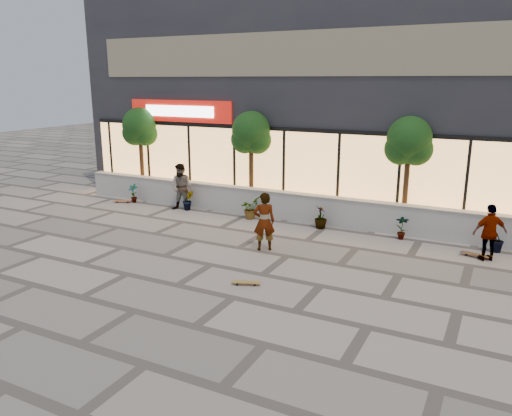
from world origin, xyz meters
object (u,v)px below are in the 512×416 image
at_px(skater_left, 182,187).
at_px(skateboard_center, 246,282).
at_px(tree_west, 140,129).
at_px(skateboard_right_near, 475,255).
at_px(tree_mideast, 409,144).
at_px(tree_midwest, 251,135).
at_px(skateboard_left, 122,201).
at_px(skater_center, 264,221).
at_px(skater_right_near, 490,233).

bearing_deg(skater_left, skateboard_center, -54.57).
relative_size(tree_west, skateboard_right_near, 4.74).
bearing_deg(skateboard_right_near, tree_mideast, 154.00).
relative_size(tree_west, tree_midwest, 1.00).
bearing_deg(skateboard_right_near, tree_west, -175.35).
relative_size(tree_west, skater_left, 2.08).
bearing_deg(skater_left, skateboard_right_near, -14.40).
bearing_deg(tree_west, skateboard_left, -86.69).
height_order(tree_mideast, skater_center, tree_mideast).
distance_m(skater_center, skateboard_center, 2.89).
distance_m(tree_midwest, skater_left, 3.44).
distance_m(tree_midwest, skater_right_near, 9.31).
relative_size(tree_mideast, skateboard_left, 5.23).
xyz_separation_m(tree_mideast, skater_right_near, (2.80, -2.12, -2.15)).
bearing_deg(tree_midwest, skateboard_center, -63.54).
bearing_deg(skateboard_left, skater_left, -22.73).
distance_m(skater_center, skater_left, 5.76).
distance_m(skater_center, skateboard_left, 8.54).
relative_size(tree_west, skater_center, 2.17).
bearing_deg(tree_mideast, skater_right_near, -37.11).
height_order(tree_west, skateboard_left, tree_west).
distance_m(tree_west, skateboard_right_near, 14.43).
bearing_deg(tree_mideast, skateboard_right_near, -38.80).
height_order(skateboard_center, skateboard_right_near, skateboard_right_near).
bearing_deg(tree_mideast, skater_center, -128.56).
distance_m(skater_center, skater_right_near, 6.51).
height_order(skater_center, skater_left, skater_left).
xyz_separation_m(skateboard_left, skateboard_right_near, (13.90, -0.50, 0.01)).
height_order(tree_midwest, skater_right_near, tree_midwest).
height_order(tree_midwest, skater_center, tree_midwest).
height_order(skater_right_near, skateboard_right_near, skater_right_near).
bearing_deg(skateboard_center, skater_center, 84.99).
relative_size(skater_right_near, skateboard_center, 2.23).
distance_m(tree_mideast, skater_left, 8.74).
bearing_deg(tree_midwest, skateboard_right_near, -13.27).
distance_m(skater_center, skateboard_right_near, 6.31).
distance_m(skater_right_near, skateboard_left, 14.25).
bearing_deg(tree_west, skater_right_near, -8.44).
xyz_separation_m(tree_midwest, skater_right_near, (8.80, -2.12, -2.15)).
bearing_deg(skater_left, skater_right_near, -14.93).
xyz_separation_m(tree_midwest, skateboard_center, (3.42, -6.88, -2.91)).
relative_size(tree_midwest, skateboard_right_near, 4.74).
bearing_deg(tree_midwest, tree_west, 180.00).
bearing_deg(tree_midwest, skater_left, -149.55).
bearing_deg(skater_center, tree_mideast, -159.40).
bearing_deg(skateboard_left, skateboard_right_near, -26.69).
height_order(tree_mideast, skateboard_right_near, tree_mideast).
height_order(tree_west, skater_center, tree_west).
bearing_deg(tree_west, skateboard_right_near, -8.14).
distance_m(skateboard_left, skateboard_right_near, 13.91).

